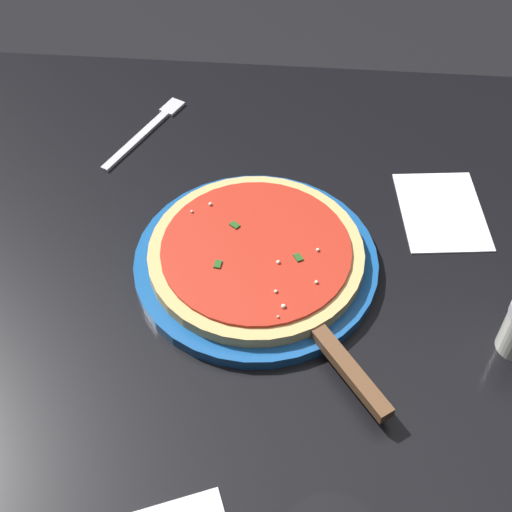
{
  "coord_description": "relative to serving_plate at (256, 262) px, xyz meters",
  "views": [
    {
      "loc": [
        -0.52,
        -0.09,
        1.43
      ],
      "look_at": [
        0.04,
        -0.04,
        0.78
      ],
      "focal_mm": 48.99,
      "sensor_mm": 36.0,
      "label": 1
    }
  ],
  "objects": [
    {
      "name": "serving_plate",
      "position": [
        0.0,
        0.0,
        0.0
      ],
      "size": [
        0.3,
        0.3,
        0.02
      ],
      "primitive_type": "cylinder",
      "color": "#195199",
      "rests_on": "restaurant_table"
    },
    {
      "name": "pizza_server",
      "position": [
        -0.12,
        -0.09,
        0.01
      ],
      "size": [
        0.2,
        0.17,
        0.01
      ],
      "color": "silver",
      "rests_on": "serving_plate"
    },
    {
      "name": "restaurant_table",
      "position": [
        -0.04,
        0.04,
        -0.14
      ],
      "size": [
        0.96,
        0.94,
        0.76
      ],
      "color": "black",
      "rests_on": "ground_plane"
    },
    {
      "name": "napkin_loose_left",
      "position": [
        0.12,
        -0.24,
        -0.01
      ],
      "size": [
        0.16,
        0.13,
        0.0
      ],
      "primitive_type": "cube",
      "rotation": [
        0.0,
        0.0,
        0.12
      ],
      "color": "white",
      "rests_on": "restaurant_table"
    },
    {
      "name": "pizza",
      "position": [
        -0.0,
        -0.0,
        0.02
      ],
      "size": [
        0.26,
        0.26,
        0.02
      ],
      "color": "#DBB26B",
      "rests_on": "serving_plate"
    },
    {
      "name": "fork",
      "position": [
        0.25,
        0.18,
        -0.01
      ],
      "size": [
        0.18,
        0.1,
        0.0
      ],
      "color": "silver",
      "rests_on": "restaurant_table"
    }
  ]
}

